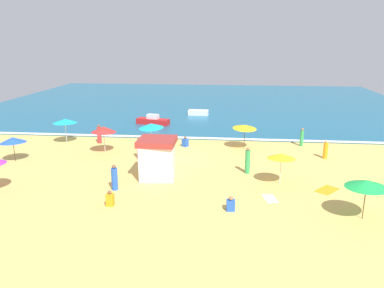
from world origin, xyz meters
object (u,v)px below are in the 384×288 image
(beachgoer_9, at_px, (302,138))
(lifeguard_cabana, at_px, (157,158))
(beachgoer_2, at_px, (248,161))
(beachgoer_6, at_px, (159,153))
(beach_umbrella_5, at_px, (13,140))
(beach_umbrella_7, at_px, (367,184))
(beachgoer_5, at_px, (139,148))
(beachgoer_4, at_px, (326,150))
(beach_umbrella_4, at_px, (245,127))
(beachgoer_7, at_px, (185,142))
(beach_umbrella_1, at_px, (65,121))
(beach_umbrella_6, at_px, (104,129))
(beachgoer_3, at_px, (115,178))
(small_boat_0, at_px, (153,121))
(beach_umbrella_2, at_px, (151,126))
(beachgoer_0, at_px, (110,199))
(beachgoer_1, at_px, (231,205))
(beach_umbrella_3, at_px, (281,156))
(small_boat_1, at_px, (198,113))
(beachgoer_10, at_px, (99,134))

(beachgoer_9, bearing_deg, lifeguard_cabana, -140.98)
(beachgoer_2, relative_size, beachgoer_6, 1.07)
(beach_umbrella_5, xyz_separation_m, beach_umbrella_7, (23.79, -7.41, 0.28))
(beach_umbrella_7, height_order, beachgoer_9, beach_umbrella_7)
(beachgoer_5, bearing_deg, beachgoer_4, 6.20)
(beach_umbrella_5, height_order, beachgoer_4, beach_umbrella_5)
(beach_umbrella_4, height_order, beachgoer_7, beach_umbrella_4)
(beach_umbrella_1, relative_size, beach_umbrella_6, 0.84)
(beachgoer_3, bearing_deg, beachgoer_6, 71.56)
(beach_umbrella_4, xyz_separation_m, small_boat_0, (-9.79, 8.37, -1.46))
(lifeguard_cabana, xyz_separation_m, beach_umbrella_1, (-10.01, 7.86, 0.67))
(lifeguard_cabana, relative_size, beach_umbrella_5, 0.97)
(beach_umbrella_2, distance_m, beachgoer_7, 3.43)
(beachgoer_0, height_order, small_boat_0, small_boat_0)
(beach_umbrella_4, bearing_deg, beachgoer_1, -94.96)
(beach_umbrella_3, bearing_deg, small_boat_1, 108.19)
(beach_umbrella_3, xyz_separation_m, beach_umbrella_7, (3.78, -4.57, 0.04))
(beachgoer_9, xyz_separation_m, small_boat_1, (-10.36, 12.81, -0.37))
(beachgoer_5, bearing_deg, beach_umbrella_2, 83.26)
(beachgoer_4, bearing_deg, beach_umbrella_1, 174.20)
(beach_umbrella_2, xyz_separation_m, beachgoer_0, (0.07, -11.74, -1.64))
(beach_umbrella_6, bearing_deg, small_boat_1, 68.89)
(beachgoer_0, bearing_deg, beach_umbrella_1, 122.81)
(beach_umbrella_2, relative_size, beachgoer_5, 1.67)
(beach_umbrella_6, relative_size, small_boat_0, 0.76)
(beachgoer_0, bearing_deg, beachgoer_3, 100.71)
(beachgoer_5, bearing_deg, beachgoer_1, -50.14)
(lifeguard_cabana, xyz_separation_m, small_boat_0, (-3.67, 16.11, -0.91))
(beachgoer_4, bearing_deg, beach_umbrella_2, 174.72)
(beachgoer_0, bearing_deg, beach_umbrella_2, 90.37)
(beachgoer_5, relative_size, beachgoer_6, 1.01)
(beach_umbrella_6, relative_size, beachgoer_0, 3.14)
(beachgoer_1, relative_size, beachgoer_7, 0.91)
(beach_umbrella_5, relative_size, beachgoer_4, 1.85)
(lifeguard_cabana, bearing_deg, beach_umbrella_2, 105.38)
(beachgoer_9, bearing_deg, beachgoer_10, -177.20)
(beachgoer_3, bearing_deg, lifeguard_cabana, 47.87)
(beach_umbrella_5, distance_m, beachgoer_6, 11.39)
(beachgoer_1, bearing_deg, small_boat_1, 98.88)
(lifeguard_cabana, relative_size, beach_umbrella_3, 1.28)
(beach_umbrella_7, bearing_deg, beach_umbrella_5, 162.71)
(beachgoer_10, bearing_deg, beachgoer_9, 2.80)
(beach_umbrella_4, relative_size, beachgoer_2, 1.49)
(beachgoer_2, relative_size, beachgoer_9, 1.17)
(small_boat_1, bearing_deg, beach_umbrella_5, -122.94)
(beachgoer_4, distance_m, beachgoer_10, 19.68)
(beachgoer_3, bearing_deg, small_boat_0, 94.31)
(beach_umbrella_6, distance_m, small_boat_1, 17.87)
(beachgoer_2, height_order, beachgoer_7, beachgoer_2)
(beachgoer_6, xyz_separation_m, small_boat_1, (1.32, 18.97, -0.44))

